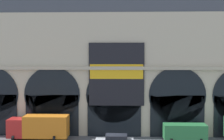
% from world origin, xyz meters
% --- Properties ---
extents(station_building, '(51.14, 6.32, 20.62)m').
position_xyz_m(station_building, '(0.02, 7.96, 10.04)').
color(station_building, beige).
rests_on(station_building, ground).
extents(box_truck_midwest, '(7.50, 2.91, 3.12)m').
position_xyz_m(box_truck_midwest, '(-9.40, 2.81, 1.70)').
color(box_truck_midwest, red).
rests_on(box_truck_midwest, ground).
extents(van_mideast, '(5.20, 2.48, 2.20)m').
position_xyz_m(van_mideast, '(8.80, 2.58, 1.25)').
color(van_mideast, '#2D7A42').
rests_on(van_mideast, ground).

